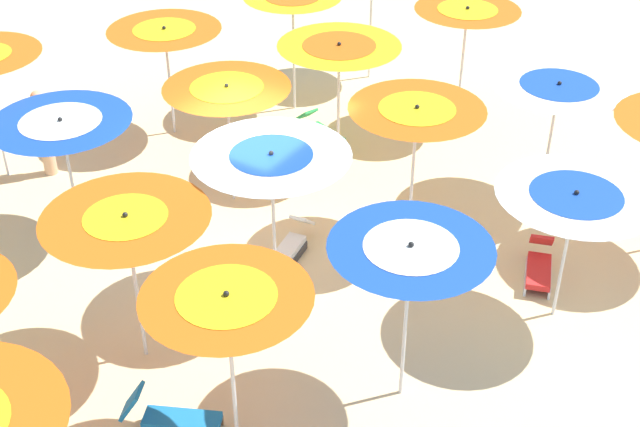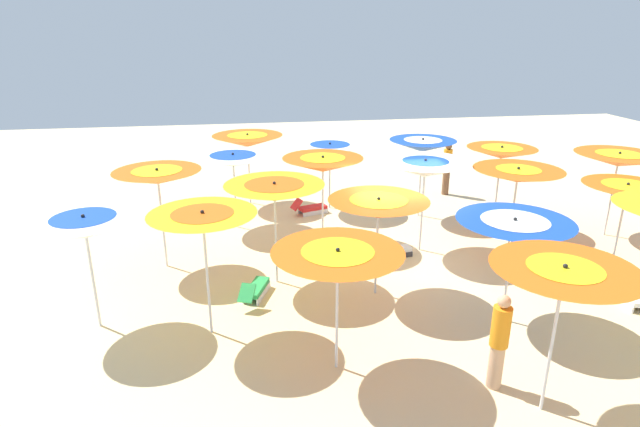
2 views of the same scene
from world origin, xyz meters
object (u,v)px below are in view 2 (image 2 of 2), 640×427
Objects in this scene: beach_umbrella_1 at (203,221)px; lounger_0 at (310,208)px; beach_umbrella_2 at (338,260)px; beach_umbrella_5 at (158,177)px; beach_umbrella_10 at (233,160)px; beach_umbrella_15 at (248,141)px; beach_umbrella_3 at (563,281)px; beach_umbrella_17 at (423,146)px; beach_umbrella_16 at (330,150)px; beachgoer_1 at (447,167)px; beach_umbrella_19 at (619,160)px; beach_umbrella_7 at (378,208)px; beachgoer_0 at (499,340)px; beach_umbrella_0 at (85,227)px; beach_umbrella_14 at (627,191)px; lounger_2 at (515,229)px; beach_umbrella_6 at (274,192)px; beach_umbrella_13 at (518,176)px; beach_umbrella_8 at (514,228)px; lounger_3 at (391,250)px; beach_umbrella_18 at (501,153)px; lounger_1 at (631,293)px; beach_ball at (467,211)px; beach_umbrella_12 at (425,169)px; lounger_4 at (255,289)px; beach_umbrella_11 at (323,164)px.

lounger_0 is (6.44, -2.85, -2.10)m from beach_umbrella_1.
beach_umbrella_2 is 5.77m from beach_umbrella_5.
beach_umbrella_10 is 2.24m from beach_umbrella_15.
beach_umbrella_17 is at bearing -6.80° from beach_umbrella_3.
beachgoer_1 is at bearing -79.56° from beach_umbrella_16.
beach_umbrella_19 reaches higher than beach_umbrella_2.
beach_umbrella_1 is at bearing 56.21° from beach_umbrella_2.
beach_umbrella_7 reaches higher than beachgoer_0.
beachgoer_1 is at bearing -63.41° from beach_umbrella_5.
beach_umbrella_0 reaches higher than beach_umbrella_14.
beach_umbrella_5 reaches higher than lounger_2.
beach_umbrella_13 is at bearing -85.45° from beach_umbrella_6.
lounger_3 is at bearing 22.23° from beach_umbrella_8.
beachgoer_0 is (-5.75, 6.22, -1.31)m from beach_umbrella_19.
beach_umbrella_8 is 3.29m from beach_umbrella_13.
beach_umbrella_13 is (3.87, -5.22, 0.12)m from beach_umbrella_2.
beachgoer_1 is at bearing 3.39° from beach_umbrella_18.
lounger_3 is (3.05, 4.42, -0.00)m from lounger_1.
lounger_0 is 3.93m from lounger_3.
beach_umbrella_18 is at bearing -161.32° from beach_ball.
beach_umbrella_12 reaches higher than lounger_1.
lounger_4 is (-1.15, 6.50, -1.97)m from beach_umbrella_13.
beachgoer_0 is at bearing -113.41° from beach_umbrella_0.
beach_umbrella_10 is at bearing 57.98° from beach_umbrella_11.
beach_umbrella_6 is at bearing -175.95° from beach_umbrella_15.
beachgoer_1 reaches higher than lounger_3.
lounger_1 is (-6.64, -6.01, 0.01)m from lounger_0.
beach_umbrella_11 is (3.61, -5.06, 0.08)m from beach_umbrella_0.
beach_umbrella_0 reaches higher than lounger_4.
beach_ball is (4.94, -9.86, -1.97)m from beach_umbrella_0.
beachgoer_0 is (-3.75, 4.95, -1.09)m from beach_umbrella_14.
beach_umbrella_7 reaches higher than lounger_4.
lounger_0 is (3.27, 2.46, -2.03)m from beach_umbrella_12.
lounger_1 is at bearing -168.22° from beach_ball.
beach_umbrella_8 is (-1.04, -7.98, -0.10)m from beach_umbrella_0.
beach_umbrella_3 is 9.92m from lounger_0.
beach_umbrella_19 is at bearing -72.35° from beach_umbrella_7.
beachgoer_0 is (-5.55, 0.67, -1.35)m from beach_umbrella_12.
lounger_1 is at bearing -53.06° from beach_umbrella_3.
beach_umbrella_2 reaches higher than beach_umbrella_7.
beach_umbrella_0 reaches higher than beachgoer_1.
beach_umbrella_0 is at bearing 81.13° from lounger_2.
beach_umbrella_2 is at bearing -167.45° from beach_umbrella_6.
beach_umbrella_0 is at bearing 63.87° from beach_umbrella_3.
beach_umbrella_2 is at bearing 173.06° from beach_umbrella_11.
beach_umbrella_18 reaches higher than beach_ball.
beach_umbrella_18 is at bearing -82.23° from beach_umbrella_5.
beach_umbrella_7 is 1.34× the size of beachgoer_0.
lounger_2 is 1.01× the size of lounger_3.
beach_umbrella_10 reaches higher than lounger_2.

